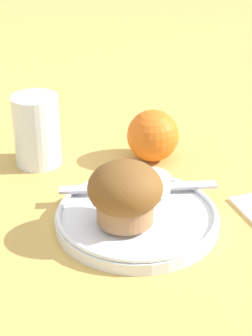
% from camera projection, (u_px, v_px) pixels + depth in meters
% --- Properties ---
extents(ground_plane, '(3.00, 3.00, 0.00)m').
position_uv_depth(ground_plane, '(129.00, 226.00, 0.66)').
color(ground_plane, tan).
extents(plate, '(0.19, 0.19, 0.02)m').
position_uv_depth(plate, '(138.00, 218.00, 0.66)').
color(plate, white).
rests_on(plate, ground_plane).
extents(muffin, '(0.08, 0.08, 0.07)m').
position_uv_depth(muffin, '(125.00, 193.00, 0.62)').
color(muffin, '#9E7047').
rests_on(muffin, plate).
extents(cream_ramekin, '(0.05, 0.05, 0.02)m').
position_uv_depth(cream_ramekin, '(150.00, 183.00, 0.69)').
color(cream_ramekin, silver).
rests_on(cream_ramekin, plate).
extents(berry_pair, '(0.03, 0.02, 0.02)m').
position_uv_depth(berry_pair, '(129.00, 192.00, 0.68)').
color(berry_pair, '#4C194C').
rests_on(berry_pair, plate).
extents(butter_knife, '(0.19, 0.07, 0.00)m').
position_uv_depth(butter_knife, '(139.00, 187.00, 0.70)').
color(butter_knife, '#B7B7BC').
rests_on(butter_knife, plate).
extents(orange_fruit, '(0.07, 0.07, 0.07)m').
position_uv_depth(orange_fruit, '(153.00, 136.00, 0.80)').
color(orange_fruit, orange).
rests_on(orange_fruit, ground_plane).
extents(juice_glass, '(0.07, 0.07, 0.10)m').
position_uv_depth(juice_glass, '(37.00, 130.00, 0.78)').
color(juice_glass, silver).
rests_on(juice_glass, ground_plane).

